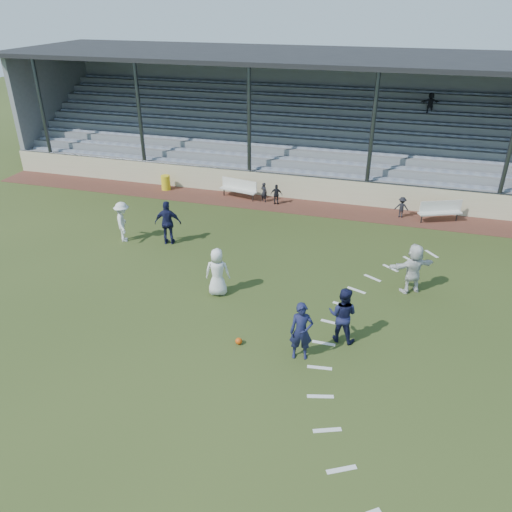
% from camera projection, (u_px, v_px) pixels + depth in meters
% --- Properties ---
extents(ground, '(90.00, 90.00, 0.00)m').
position_uv_depth(ground, '(234.00, 328.00, 15.75)').
color(ground, '#2F3D19').
rests_on(ground, ground).
extents(cinder_track, '(34.00, 2.00, 0.02)m').
position_uv_depth(cinder_track, '(301.00, 207.00, 24.67)').
color(cinder_track, '#502920').
rests_on(cinder_track, ground).
extents(retaining_wall, '(34.00, 0.18, 1.20)m').
position_uv_depth(retaining_wall, '(305.00, 188.00, 25.28)').
color(retaining_wall, beige).
rests_on(retaining_wall, ground).
extents(bench_left, '(2.04, 0.85, 0.95)m').
position_uv_depth(bench_left, '(239.00, 187.00, 25.49)').
color(bench_left, silver).
rests_on(bench_left, cinder_track).
extents(bench_right, '(1.99, 1.23, 0.95)m').
position_uv_depth(bench_right, '(440.00, 209.00, 22.86)').
color(bench_right, silver).
rests_on(bench_right, cinder_track).
extents(trash_bin, '(0.48, 0.48, 0.77)m').
position_uv_depth(trash_bin, '(166.00, 183.00, 26.62)').
color(trash_bin, yellow).
rests_on(trash_bin, cinder_track).
extents(football, '(0.21, 0.21, 0.21)m').
position_uv_depth(football, '(239.00, 341.00, 14.98)').
color(football, '#C3460B').
rests_on(football, ground).
extents(player_white_lead, '(0.95, 0.73, 1.74)m').
position_uv_depth(player_white_lead, '(217.00, 272.00, 17.15)').
color(player_white_lead, silver).
rests_on(player_white_lead, ground).
extents(player_navy_lead, '(0.74, 0.57, 1.81)m').
position_uv_depth(player_navy_lead, '(301.00, 331.00, 14.08)').
color(player_navy_lead, '#16193D').
rests_on(player_navy_lead, ground).
extents(player_navy_mid, '(0.95, 0.78, 1.80)m').
position_uv_depth(player_navy_mid, '(343.00, 315.00, 14.82)').
color(player_navy_mid, '#16193D').
rests_on(player_navy_mid, ground).
extents(player_white_wing, '(1.09, 1.29, 1.73)m').
position_uv_depth(player_white_wing, '(123.00, 222.00, 20.92)').
color(player_white_wing, silver).
rests_on(player_white_wing, ground).
extents(player_navy_wing, '(1.18, 0.69, 1.88)m').
position_uv_depth(player_navy_wing, '(168.00, 223.00, 20.64)').
color(player_navy_wing, '#16193D').
rests_on(player_navy_wing, ground).
extents(player_white_back, '(1.74, 1.34, 1.84)m').
position_uv_depth(player_white_back, '(413.00, 268.00, 17.27)').
color(player_white_back, silver).
rests_on(player_white_back, ground).
extents(sub_left_near, '(0.43, 0.37, 1.01)m').
position_uv_depth(sub_left_near, '(264.00, 192.00, 25.01)').
color(sub_left_near, black).
rests_on(sub_left_near, cinder_track).
extents(sub_left_far, '(0.62, 0.31, 1.02)m').
position_uv_depth(sub_left_far, '(276.00, 194.00, 24.70)').
color(sub_left_far, black).
rests_on(sub_left_far, cinder_track).
extents(sub_right, '(0.65, 0.39, 0.99)m').
position_uv_depth(sub_right, '(402.00, 207.00, 23.27)').
color(sub_right, black).
rests_on(sub_right, cinder_track).
extents(grandstand, '(34.60, 9.00, 6.61)m').
position_uv_depth(grandstand, '(323.00, 134.00, 28.54)').
color(grandstand, gray).
rests_on(grandstand, ground).
extents(penalty_arc, '(3.89, 14.63, 0.01)m').
position_uv_depth(penalty_arc, '(366.00, 351.00, 14.74)').
color(penalty_arc, silver).
rests_on(penalty_arc, ground).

